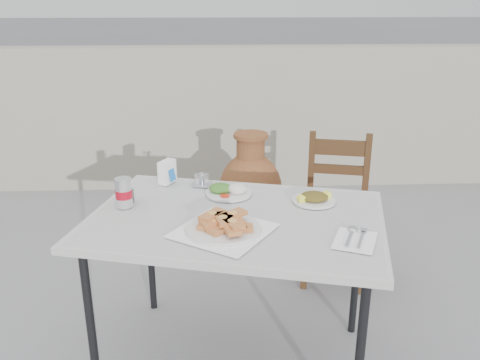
{
  "coord_description": "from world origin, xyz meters",
  "views": [
    {
      "loc": [
        0.05,
        -1.81,
        1.59
      ],
      "look_at": [
        0.15,
        0.17,
        0.87
      ],
      "focal_mm": 38.0,
      "sensor_mm": 36.0,
      "label": 1
    }
  ],
  "objects_px": {
    "cafe_table": "(236,227)",
    "chair": "(336,207)",
    "salad_rice_plate": "(228,190)",
    "salad_chopped_plate": "(314,198)",
    "pide_plate": "(223,224)",
    "napkin_holder": "(167,172)",
    "terracotta_urn": "(250,192)",
    "cola_glass": "(128,193)",
    "condiment_caddy": "(202,181)",
    "soda_can": "(124,193)"
  },
  "relations": [
    {
      "from": "salad_rice_plate",
      "to": "napkin_holder",
      "type": "height_order",
      "value": "napkin_holder"
    },
    {
      "from": "salad_rice_plate",
      "to": "napkin_holder",
      "type": "distance_m",
      "value": 0.34
    },
    {
      "from": "cafe_table",
      "to": "salad_rice_plate",
      "type": "bearing_deg",
      "value": 95.77
    },
    {
      "from": "pide_plate",
      "to": "soda_can",
      "type": "relative_size",
      "value": 3.56
    },
    {
      "from": "soda_can",
      "to": "napkin_holder",
      "type": "distance_m",
      "value": 0.33
    },
    {
      "from": "napkin_holder",
      "to": "condiment_caddy",
      "type": "height_order",
      "value": "napkin_holder"
    },
    {
      "from": "salad_chopped_plate",
      "to": "condiment_caddy",
      "type": "distance_m",
      "value": 0.55
    },
    {
      "from": "salad_rice_plate",
      "to": "chair",
      "type": "relative_size",
      "value": 0.25
    },
    {
      "from": "salad_chopped_plate",
      "to": "cola_glass",
      "type": "xyz_separation_m",
      "value": [
        -0.82,
        0.04,
        0.02
      ]
    },
    {
      "from": "salad_rice_plate",
      "to": "salad_chopped_plate",
      "type": "distance_m",
      "value": 0.39
    },
    {
      "from": "pide_plate",
      "to": "napkin_holder",
      "type": "distance_m",
      "value": 0.61
    },
    {
      "from": "salad_rice_plate",
      "to": "condiment_caddy",
      "type": "bearing_deg",
      "value": 135.17
    },
    {
      "from": "napkin_holder",
      "to": "terracotta_urn",
      "type": "bearing_deg",
      "value": 90.26
    },
    {
      "from": "soda_can",
      "to": "cola_glass",
      "type": "height_order",
      "value": "soda_can"
    },
    {
      "from": "salad_rice_plate",
      "to": "condiment_caddy",
      "type": "xyz_separation_m",
      "value": [
        -0.12,
        0.12,
        0.0
      ]
    },
    {
      "from": "cafe_table",
      "to": "cola_glass",
      "type": "relative_size",
      "value": 15.57
    },
    {
      "from": "soda_can",
      "to": "terracotta_urn",
      "type": "relative_size",
      "value": 0.17
    },
    {
      "from": "salad_rice_plate",
      "to": "terracotta_urn",
      "type": "bearing_deg",
      "value": 80.17
    },
    {
      "from": "terracotta_urn",
      "to": "chair",
      "type": "bearing_deg",
      "value": -45.23
    },
    {
      "from": "cafe_table",
      "to": "terracotta_urn",
      "type": "height_order",
      "value": "terracotta_urn"
    },
    {
      "from": "salad_rice_plate",
      "to": "soda_can",
      "type": "xyz_separation_m",
      "value": [
        -0.45,
        -0.12,
        0.05
      ]
    },
    {
      "from": "salad_rice_plate",
      "to": "chair",
      "type": "bearing_deg",
      "value": 39.01
    },
    {
      "from": "pide_plate",
      "to": "napkin_holder",
      "type": "bearing_deg",
      "value": 115.3
    },
    {
      "from": "salad_chopped_plate",
      "to": "chair",
      "type": "relative_size",
      "value": 0.23
    },
    {
      "from": "cafe_table",
      "to": "salad_chopped_plate",
      "type": "distance_m",
      "value": 0.38
    },
    {
      "from": "condiment_caddy",
      "to": "cola_glass",
      "type": "bearing_deg",
      "value": -149.89
    },
    {
      "from": "pide_plate",
      "to": "napkin_holder",
      "type": "relative_size",
      "value": 4.08
    },
    {
      "from": "soda_can",
      "to": "condiment_caddy",
      "type": "bearing_deg",
      "value": 36.74
    },
    {
      "from": "salad_chopped_plate",
      "to": "napkin_holder",
      "type": "bearing_deg",
      "value": 157.76
    },
    {
      "from": "cafe_table",
      "to": "cola_glass",
      "type": "height_order",
      "value": "cola_glass"
    },
    {
      "from": "salad_rice_plate",
      "to": "napkin_holder",
      "type": "xyz_separation_m",
      "value": [
        -0.29,
        0.17,
        0.04
      ]
    },
    {
      "from": "salad_rice_plate",
      "to": "pide_plate",
      "type": "bearing_deg",
      "value": -94.4
    },
    {
      "from": "cafe_table",
      "to": "chair",
      "type": "xyz_separation_m",
      "value": [
        0.62,
        0.76,
        -0.24
      ]
    },
    {
      "from": "salad_chopped_plate",
      "to": "napkin_holder",
      "type": "relative_size",
      "value": 1.71
    },
    {
      "from": "salad_chopped_plate",
      "to": "condiment_caddy",
      "type": "bearing_deg",
      "value": 155.47
    },
    {
      "from": "salad_rice_plate",
      "to": "salad_chopped_plate",
      "type": "height_order",
      "value": "salad_rice_plate"
    },
    {
      "from": "napkin_holder",
      "to": "pide_plate",
      "type": "bearing_deg",
      "value": -35.14
    },
    {
      "from": "salad_rice_plate",
      "to": "cola_glass",
      "type": "distance_m",
      "value": 0.45
    },
    {
      "from": "cola_glass",
      "to": "terracotta_urn",
      "type": "relative_size",
      "value": 0.12
    },
    {
      "from": "cafe_table",
      "to": "condiment_caddy",
      "type": "xyz_separation_m",
      "value": [
        -0.15,
        0.36,
        0.07
      ]
    },
    {
      "from": "salad_chopped_plate",
      "to": "cola_glass",
      "type": "height_order",
      "value": "cola_glass"
    },
    {
      "from": "soda_can",
      "to": "terracotta_urn",
      "type": "height_order",
      "value": "soda_can"
    },
    {
      "from": "cafe_table",
      "to": "cola_glass",
      "type": "bearing_deg",
      "value": 159.44
    },
    {
      "from": "pide_plate",
      "to": "salad_chopped_plate",
      "type": "xyz_separation_m",
      "value": [
        0.41,
        0.28,
        -0.01
      ]
    },
    {
      "from": "salad_rice_plate",
      "to": "cola_glass",
      "type": "relative_size",
      "value": 2.4
    },
    {
      "from": "salad_rice_plate",
      "to": "terracotta_urn",
      "type": "distance_m",
      "value": 1.08
    },
    {
      "from": "pide_plate",
      "to": "salad_rice_plate",
      "type": "height_order",
      "value": "pide_plate"
    },
    {
      "from": "cafe_table",
      "to": "terracotta_urn",
      "type": "xyz_separation_m",
      "value": [
        0.15,
        1.23,
        -0.33
      ]
    },
    {
      "from": "cafe_table",
      "to": "pide_plate",
      "type": "height_order",
      "value": "pide_plate"
    },
    {
      "from": "condiment_caddy",
      "to": "salad_chopped_plate",
      "type": "bearing_deg",
      "value": -24.53
    }
  ]
}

